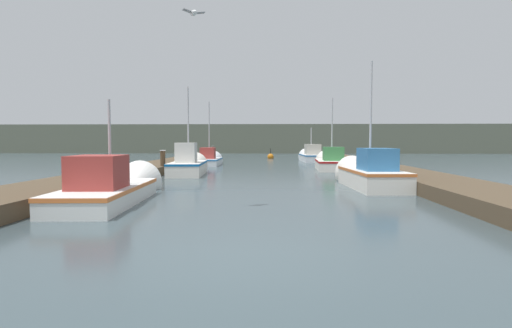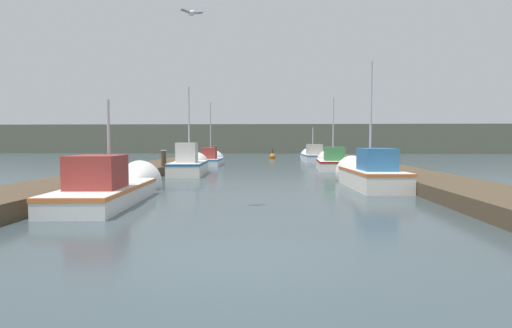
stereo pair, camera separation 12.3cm
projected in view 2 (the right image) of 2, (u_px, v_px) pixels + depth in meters
name	position (u px, v px, depth m)	size (l,w,h in m)	color
ground_plane	(236.00, 259.00, 5.85)	(200.00, 200.00, 0.00)	#38474C
dock_left	(152.00, 168.00, 22.09)	(2.46, 40.00, 0.43)	#4C3D2B
dock_right	(381.00, 169.00, 21.49)	(2.46, 40.00, 0.43)	#4C3D2B
distant_shore_ridge	(271.00, 139.00, 62.30)	(120.00, 16.00, 4.01)	#565B4C
fishing_boat_0	(115.00, 187.00, 11.65)	(1.97, 5.84, 3.40)	silver
fishing_boat_1	(368.00, 174.00, 15.02)	(1.82, 5.01, 5.05)	silver
fishing_boat_2	(190.00, 165.00, 20.83)	(1.90, 5.01, 4.90)	silver
fishing_boat_3	(332.00, 162.00, 24.22)	(2.00, 4.86, 4.84)	silver
fishing_boat_4	(211.00, 160.00, 28.69)	(1.63, 4.37, 4.96)	silver
fishing_boat_5	(312.00, 156.00, 33.89)	(1.85, 5.35, 3.31)	silver
mooring_piling_0	(164.00, 162.00, 20.52)	(0.30, 0.30, 1.26)	#473523
mooring_piling_1	(215.00, 152.00, 37.79)	(0.25, 0.25, 1.25)	#473523
channel_buoy	(272.00, 157.00, 39.09)	(0.61, 0.61, 1.11)	#BF6513
seagull_lead	(192.00, 13.00, 9.56)	(0.53, 0.38, 0.12)	white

